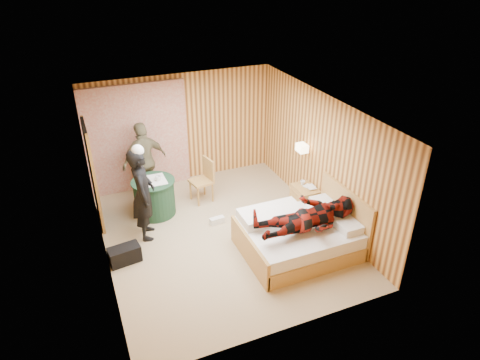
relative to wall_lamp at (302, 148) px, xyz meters
name	(u,v)px	position (x,y,z in m)	size (l,w,h in m)	color
floor	(221,235)	(-1.92, -0.45, -1.30)	(4.20, 5.00, 0.01)	#9D8767
ceiling	(218,110)	(-1.92, -0.45, 1.20)	(4.20, 5.00, 0.01)	silver
wall_back	(181,129)	(-1.92, 2.05, -0.05)	(4.20, 0.02, 2.50)	#F0B55C
wall_left	(97,201)	(-4.02, -0.45, -0.05)	(0.02, 5.00, 2.50)	#F0B55C
wall_right	(322,158)	(0.18, -0.45, -0.05)	(0.02, 5.00, 2.50)	#F0B55C
curtain	(137,139)	(-2.92, 1.98, -0.10)	(2.20, 0.08, 2.40)	beige
doorway	(93,175)	(-3.98, 0.95, -0.28)	(0.06, 0.90, 2.05)	black
wall_lamp	(302,148)	(0.00, 0.00, 0.00)	(0.26, 0.24, 0.16)	gold
bed	(299,235)	(-0.80, -1.39, -1.00)	(1.97, 1.52, 1.05)	tan
nightstand	(305,199)	(-0.04, -0.32, -1.01)	(0.43, 0.58, 0.56)	tan
round_table	(155,197)	(-2.90, 0.79, -0.91)	(0.87, 0.87, 0.77)	#1F4326
chair_far	(146,176)	(-2.91, 1.48, -0.76)	(0.49, 0.49, 0.93)	tan
chair_near	(204,177)	(-1.78, 0.93, -0.75)	(0.51, 0.51, 0.95)	tan
duffel_bag	(125,255)	(-3.74, -0.54, -1.15)	(0.54, 0.29, 0.30)	black
sneaker_left	(166,208)	(-2.69, 0.80, -1.24)	(0.26, 0.11, 0.12)	white
sneaker_right	(217,220)	(-1.86, -0.04, -1.24)	(0.29, 0.12, 0.13)	white
woman_standing	(143,194)	(-3.22, 0.10, -0.40)	(0.65, 0.43, 1.79)	black
man_at_table	(145,161)	(-2.90, 1.52, -0.44)	(1.01, 0.42, 1.72)	#70694A
man_on_bed	(309,211)	(-0.77, -1.62, -0.35)	(1.77, 0.67, 0.86)	maroon
book_lower	(307,188)	(-0.04, -0.37, -0.73)	(0.17, 0.22, 0.02)	white
book_upper	(307,187)	(-0.04, -0.37, -0.71)	(0.16, 0.22, 0.02)	white
cup_nightstand	(303,183)	(-0.04, -0.19, -0.69)	(0.10, 0.10, 0.09)	white
cup_table	(158,178)	(-2.80, 0.74, -0.48)	(0.12, 0.12, 0.10)	white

